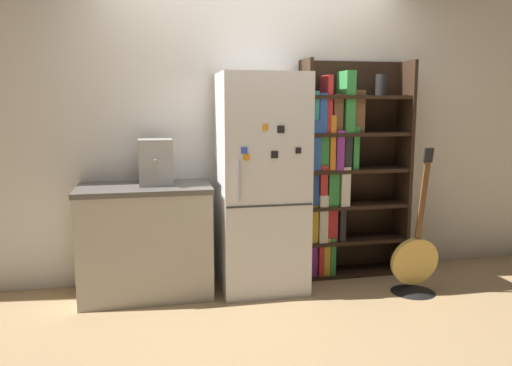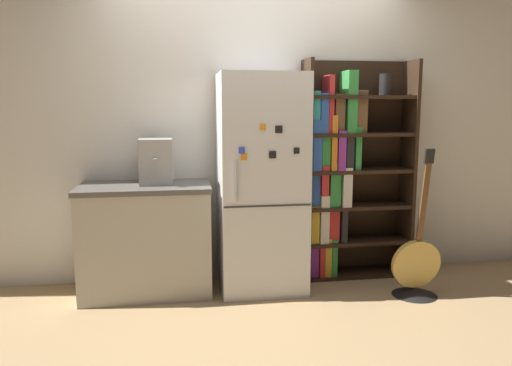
% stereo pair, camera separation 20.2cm
% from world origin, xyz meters
% --- Properties ---
extents(ground_plane, '(16.00, 16.00, 0.00)m').
position_xyz_m(ground_plane, '(0.00, 0.00, 0.00)').
color(ground_plane, tan).
extents(wall_back, '(8.00, 0.05, 2.60)m').
position_xyz_m(wall_back, '(0.00, 0.47, 1.30)').
color(wall_back, silver).
rests_on(wall_back, ground_plane).
extents(refrigerator, '(0.67, 0.65, 1.73)m').
position_xyz_m(refrigerator, '(-0.00, 0.14, 0.86)').
color(refrigerator, silver).
rests_on(refrigerator, ground_plane).
extents(bookshelf, '(0.94, 0.31, 1.86)m').
position_xyz_m(bookshelf, '(0.74, 0.32, 0.92)').
color(bookshelf, black).
rests_on(bookshelf, ground_plane).
extents(kitchen_counter, '(1.01, 0.59, 0.87)m').
position_xyz_m(kitchen_counter, '(-0.92, 0.16, 0.44)').
color(kitchen_counter, '#BCB7A8').
rests_on(kitchen_counter, ground_plane).
extents(espresso_machine, '(0.26, 0.32, 0.35)m').
position_xyz_m(espresso_machine, '(-0.82, 0.20, 1.05)').
color(espresso_machine, '#A5A39E').
rests_on(espresso_machine, kitchen_counter).
extents(guitar, '(0.39, 0.35, 1.17)m').
position_xyz_m(guitar, '(1.17, -0.25, 0.17)').
color(guitar, black).
rests_on(guitar, ground_plane).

